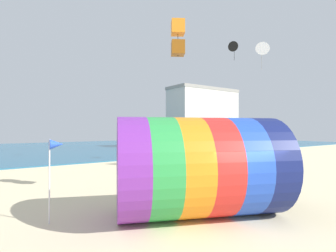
% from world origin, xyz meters
% --- Properties ---
extents(ground_plane, '(120.00, 120.00, 0.00)m').
position_xyz_m(ground_plane, '(0.00, 0.00, 0.00)').
color(ground_plane, beige).
extents(sea, '(120.00, 40.00, 0.10)m').
position_xyz_m(sea, '(0.00, 38.18, 0.05)').
color(sea, '#236084').
rests_on(sea, ground).
extents(giant_inflatable_tube, '(6.91, 5.69, 3.64)m').
position_xyz_m(giant_inflatable_tube, '(-0.49, 1.30, 1.82)').
color(giant_inflatable_tube, purple).
rests_on(giant_inflatable_tube, ground).
extents(kite_handler, '(0.35, 0.42, 1.70)m').
position_xyz_m(kite_handler, '(4.03, 0.42, 0.87)').
color(kite_handler, black).
rests_on(kite_handler, ground).
extents(kite_black_delta, '(1.33, 1.26, 1.72)m').
position_xyz_m(kite_black_delta, '(10.95, 9.51, 10.46)').
color(kite_black_delta, black).
extents(kite_white_delta, '(1.50, 1.49, 1.91)m').
position_xyz_m(kite_white_delta, '(9.64, 5.80, 8.93)').
color(kite_white_delta, white).
extents(kite_orange_box, '(0.82, 0.82, 1.70)m').
position_xyz_m(kite_orange_box, '(0.21, 3.57, 7.41)').
color(kite_orange_box, orange).
extents(promenade_building, '(12.28, 5.16, 10.06)m').
position_xyz_m(promenade_building, '(23.39, 27.05, 5.04)').
color(promenade_building, beige).
rests_on(promenade_building, ground).
extents(beach_flag, '(0.47, 0.36, 2.86)m').
position_xyz_m(beach_flag, '(-5.04, 3.57, 2.55)').
color(beach_flag, silver).
rests_on(beach_flag, ground).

